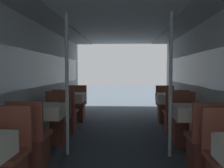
{
  "coord_description": "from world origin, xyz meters",
  "views": [
    {
      "loc": [
        0.1,
        -0.89,
        1.23
      ],
      "look_at": [
        -0.08,
        2.52,
        1.05
      ],
      "focal_mm": 40.0,
      "sensor_mm": 36.0,
      "label": 1
    }
  ],
  "objects": [
    {
      "name": "chair_right_far_2",
      "position": [
        1.08,
        5.12,
        0.28
      ],
      "size": [
        0.44,
        0.44,
        0.87
      ],
      "rotation": [
        0.0,
        0.0,
        3.14
      ],
      "color": "brown",
      "rests_on": "ground_plane"
    },
    {
      "name": "dining_table_left_1",
      "position": [
        -1.08,
        2.7,
        0.6
      ],
      "size": [
        0.58,
        0.58,
        0.74
      ],
      "color": "#4C4C51",
      "rests_on": "ground_plane"
    },
    {
      "name": "dining_table_left_2",
      "position": [
        -1.08,
        4.55,
        0.6
      ],
      "size": [
        0.58,
        0.58,
        0.74
      ],
      "color": "#4C4C51",
      "rests_on": "ground_plane"
    },
    {
      "name": "chair_left_far_2",
      "position": [
        -1.08,
        5.12,
        0.28
      ],
      "size": [
        0.44,
        0.44,
        0.87
      ],
      "rotation": [
        0.0,
        0.0,
        3.14
      ],
      "color": "brown",
      "rests_on": "ground_plane"
    },
    {
      "name": "support_pole_left_1",
      "position": [
        -0.75,
        2.7,
        1.03
      ],
      "size": [
        0.05,
        0.05,
        2.06
      ],
      "color": "silver",
      "rests_on": "ground_plane"
    },
    {
      "name": "support_pole_right_1",
      "position": [
        0.75,
        2.7,
        1.03
      ],
      "size": [
        0.05,
        0.05,
        2.06
      ],
      "color": "silver",
      "rests_on": "ground_plane"
    },
    {
      "name": "wall_left",
      "position": [
        -1.45,
        2.86,
        1.06
      ],
      "size": [
        0.05,
        8.52,
        2.06
      ],
      "color": "silver",
      "rests_on": "ground_plane"
    },
    {
      "name": "dining_table_right_1",
      "position": [
        1.08,
        2.7,
        0.6
      ],
      "size": [
        0.58,
        0.58,
        0.74
      ],
      "color": "#4C4C51",
      "rests_on": "ground_plane"
    },
    {
      "name": "chair_left_near_2",
      "position": [
        -1.08,
        3.99,
        0.28
      ],
      "size": [
        0.44,
        0.44,
        0.87
      ],
      "color": "brown",
      "rests_on": "ground_plane"
    },
    {
      "name": "chair_right_far_1",
      "position": [
        1.08,
        3.27,
        0.28
      ],
      "size": [
        0.44,
        0.44,
        0.87
      ],
      "rotation": [
        0.0,
        0.0,
        3.14
      ],
      "color": "brown",
      "rests_on": "ground_plane"
    },
    {
      "name": "chair_left_far_1",
      "position": [
        -1.08,
        3.27,
        0.28
      ],
      "size": [
        0.44,
        0.44,
        0.87
      ],
      "rotation": [
        0.0,
        0.0,
        3.14
      ],
      "color": "brown",
      "rests_on": "ground_plane"
    },
    {
      "name": "ceiling_panel",
      "position": [
        0.0,
        2.86,
        2.11
      ],
      "size": [
        2.9,
        8.52,
        0.07
      ],
      "color": "silver",
      "rests_on": "wall_left"
    },
    {
      "name": "wall_right",
      "position": [
        1.45,
        2.86,
        1.06
      ],
      "size": [
        0.05,
        8.52,
        2.06
      ],
      "color": "silver",
      "rests_on": "ground_plane"
    },
    {
      "name": "chair_right_near_1",
      "position": [
        1.08,
        2.14,
        0.28
      ],
      "size": [
        0.44,
        0.44,
        0.87
      ],
      "color": "brown",
      "rests_on": "ground_plane"
    },
    {
      "name": "dining_table_right_2",
      "position": [
        1.08,
        4.55,
        0.6
      ],
      "size": [
        0.58,
        0.58,
        0.74
      ],
      "color": "#4C4C51",
      "rests_on": "ground_plane"
    },
    {
      "name": "chair_left_near_1",
      "position": [
        -1.08,
        2.14,
        0.28
      ],
      "size": [
        0.44,
        0.44,
        0.87
      ],
      "color": "brown",
      "rests_on": "ground_plane"
    },
    {
      "name": "chair_right_near_2",
      "position": [
        1.08,
        3.99,
        0.28
      ],
      "size": [
        0.44,
        0.44,
        0.87
      ],
      "color": "brown",
      "rests_on": "ground_plane"
    }
  ]
}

